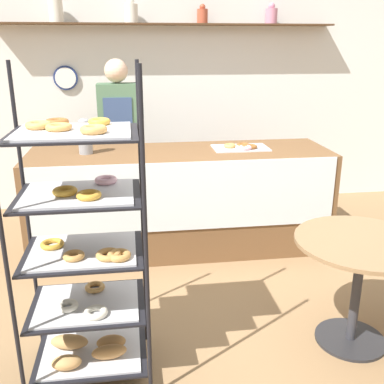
# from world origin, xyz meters

# --- Properties ---
(ground_plane) EXTENTS (14.00, 14.00, 0.00)m
(ground_plane) POSITION_xyz_m (0.00, 0.00, 0.00)
(ground_plane) COLOR olive
(back_wall) EXTENTS (10.00, 0.30, 2.70)m
(back_wall) POSITION_xyz_m (-0.00, 2.46, 1.36)
(back_wall) COLOR white
(back_wall) RESTS_ON ground_plane
(display_counter) EXTENTS (2.69, 0.79, 0.93)m
(display_counter) POSITION_xyz_m (0.00, 1.14, 0.46)
(display_counter) COLOR brown
(display_counter) RESTS_ON ground_plane
(pastry_rack) EXTENTS (0.68, 0.53, 1.76)m
(pastry_rack) POSITION_xyz_m (-0.72, -0.49, 0.74)
(pastry_rack) COLOR black
(pastry_rack) RESTS_ON ground_plane
(person_worker) EXTENTS (0.39, 0.23, 1.70)m
(person_worker) POSITION_xyz_m (-0.54, 1.78, 0.94)
(person_worker) COLOR #282833
(person_worker) RESTS_ON ground_plane
(cafe_table) EXTENTS (0.81, 0.81, 0.71)m
(cafe_table) POSITION_xyz_m (0.92, -0.43, 0.54)
(cafe_table) COLOR #262628
(cafe_table) RESTS_ON ground_plane
(coffee_carafe) EXTENTS (0.12, 0.12, 0.31)m
(coffee_carafe) POSITION_xyz_m (-0.82, 1.17, 1.07)
(coffee_carafe) COLOR gray
(coffee_carafe) RESTS_ON display_counter
(donut_tray_counter) EXTENTS (0.50, 0.31, 0.05)m
(donut_tray_counter) POSITION_xyz_m (0.56, 1.15, 0.94)
(donut_tray_counter) COLOR silver
(donut_tray_counter) RESTS_ON display_counter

